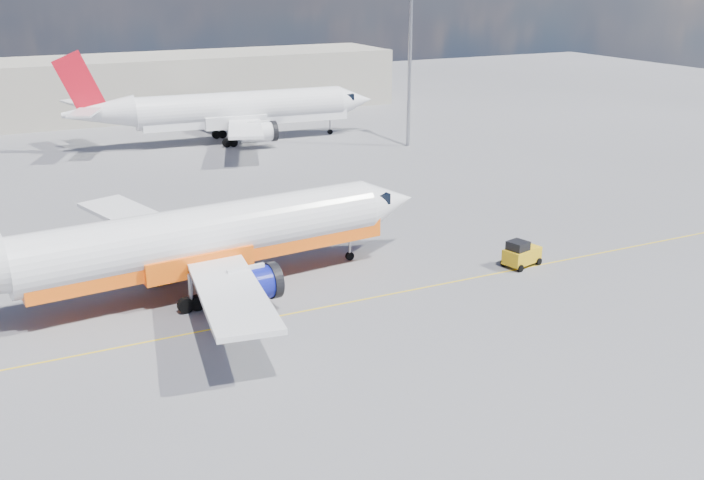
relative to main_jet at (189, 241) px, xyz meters
name	(u,v)px	position (x,y,z in m)	size (l,w,h in m)	color
ground	(354,325)	(7.01, -8.47, -3.51)	(240.00, 240.00, 0.00)	#5C5C61
taxi_line	(331,306)	(7.01, -5.47, -3.51)	(70.00, 0.15, 0.01)	yellow
terminal_main	(148,85)	(12.01, 66.53, 0.49)	(70.00, 14.00, 8.00)	#ABA593
main_jet	(189,241)	(0.00, 0.00, 0.00)	(34.74, 27.37, 10.54)	white
second_jet	(232,110)	(16.64, 43.11, 0.21)	(36.86, 29.09, 11.17)	white
gse_tug	(521,254)	(21.40, -5.02, -2.63)	(2.87, 2.18, 1.85)	black
traffic_cone	(226,333)	(0.04, -6.84, -3.27)	(0.36, 0.36, 0.51)	white
floodlight_mast	(410,42)	(33.96, 32.06, 8.16)	(1.42, 1.42, 19.48)	#94949C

